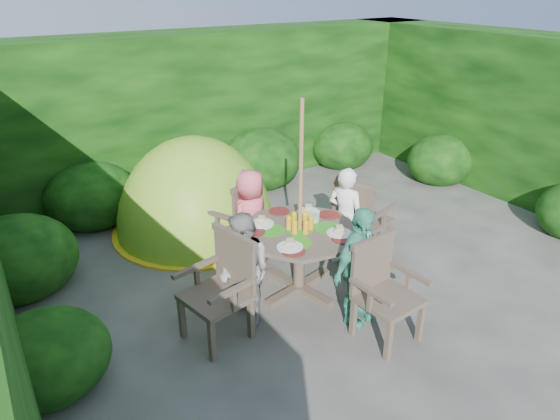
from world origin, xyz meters
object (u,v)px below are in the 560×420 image
child_front (358,267)px  child_right (345,218)px  garden_chair_left (222,286)px  garden_chair_back (237,217)px  child_back (251,219)px  garden_chair_front (383,289)px  child_left (245,271)px  patio_table (300,239)px  garden_chair_right (360,217)px  dome_tent (198,229)px  parasol_pole (300,202)px

child_front → child_right: bearing=41.7°
garden_chair_left → garden_chair_back: size_ratio=1.03×
child_back → child_right: bearing=125.1°
garden_chair_front → child_front: (-0.07, 0.28, 0.12)m
garden_chair_back → child_left: child_left is taller
garden_chair_left → child_front: 1.35m
patio_table → garden_chair_right: (1.06, 0.23, -0.10)m
garden_chair_front → child_left: (-1.03, 0.89, 0.08)m
child_right → child_front: size_ratio=0.99×
garden_chair_right → child_back: 1.35m
garden_chair_right → patio_table: bearing=86.0°
garden_chair_back → dome_tent: size_ratio=0.37×
garden_chair_left → dome_tent: 2.43m
garden_chair_left → garden_chair_front: garden_chair_left is taller
garden_chair_right → child_front: size_ratio=0.81×
child_back → child_front: size_ratio=0.97×
garden_chair_front → child_back: size_ratio=0.79×
garden_chair_left → child_front: child_front is taller
patio_table → child_left: (-0.79, -0.17, -0.05)m
parasol_pole → dome_tent: (-0.36, 2.03, -1.10)m
parasol_pole → child_front: size_ratio=1.71×
child_back → child_front: 1.60m
patio_table → child_front: size_ratio=1.24×
child_back → garden_chair_back: bearing=-104.0°
parasol_pole → garden_chair_right: parasol_pole is taller
garden_chair_right → child_back: child_back is taller
patio_table → child_front: bearing=-77.9°
child_left → garden_chair_right: bearing=89.5°
garden_chair_back → child_front: child_front is taller
garden_chair_left → dome_tent: dome_tent is taller
dome_tent → parasol_pole: bearing=-63.1°
garden_chair_right → garden_chair_back: garden_chair_right is taller
patio_table → child_left: child_left is taller
patio_table → child_back: 0.80m
child_front → dome_tent: size_ratio=0.47×
garden_chair_right → garden_chair_left: size_ratio=1.01×
child_back → child_front: child_front is taller
garden_chair_back → dome_tent: (-0.15, 0.95, -0.54)m
dome_tent → child_left: bearing=-84.1°
garden_chair_right → dome_tent: dome_tent is taller
patio_table → garden_chair_back: (-0.22, 1.07, -0.12)m
parasol_pole → dome_tent: 2.33m
child_right → child_back: 1.13m
parasol_pole → child_left: (-0.78, -0.17, -0.50)m
garden_chair_back → child_back: bearing=72.1°
garden_chair_right → child_back: size_ratio=0.84×
garden_chair_right → garden_chair_front: bearing=131.7°
garden_chair_left → garden_chair_back: 1.56m
patio_table → child_right: child_right is taller
garden_chair_right → dome_tent: (-1.43, 1.80, -0.56)m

